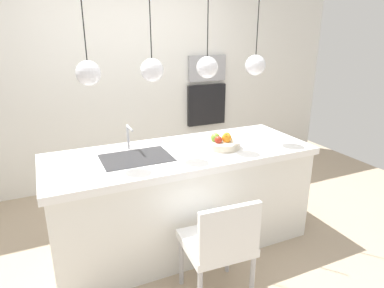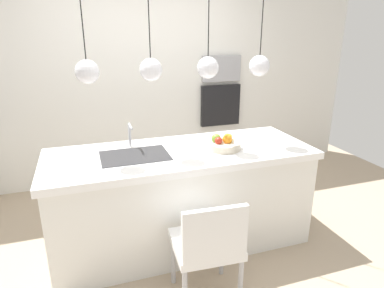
{
  "view_description": "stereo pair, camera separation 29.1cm",
  "coord_description": "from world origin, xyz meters",
  "px_view_note": "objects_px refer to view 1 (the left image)",
  "views": [
    {
      "loc": [
        -1.05,
        -2.52,
        1.89
      ],
      "look_at": [
        0.1,
        0.0,
        0.96
      ],
      "focal_mm": 31.32,
      "sensor_mm": 36.0,
      "label": 1
    },
    {
      "loc": [
        -0.78,
        -2.62,
        1.89
      ],
      "look_at": [
        0.1,
        0.0,
        0.96
      ],
      "focal_mm": 31.32,
      "sensor_mm": 36.0,
      "label": 2
    }
  ],
  "objects_px": {
    "microwave": "(207,68)",
    "chair_near": "(220,243)",
    "fruit_bowl": "(223,143)",
    "oven": "(206,105)"
  },
  "relations": [
    {
      "from": "microwave",
      "to": "chair_near",
      "type": "height_order",
      "value": "microwave"
    },
    {
      "from": "fruit_bowl",
      "to": "oven",
      "type": "height_order",
      "value": "oven"
    },
    {
      "from": "fruit_bowl",
      "to": "chair_near",
      "type": "bearing_deg",
      "value": -119.96
    },
    {
      "from": "fruit_bowl",
      "to": "oven",
      "type": "bearing_deg",
      "value": 67.82
    },
    {
      "from": "microwave",
      "to": "oven",
      "type": "bearing_deg",
      "value": 0.0
    },
    {
      "from": "fruit_bowl",
      "to": "oven",
      "type": "xyz_separation_m",
      "value": [
        0.67,
        1.65,
        -0.03
      ]
    },
    {
      "from": "microwave",
      "to": "oven",
      "type": "height_order",
      "value": "microwave"
    },
    {
      "from": "oven",
      "to": "chair_near",
      "type": "height_order",
      "value": "oven"
    },
    {
      "from": "fruit_bowl",
      "to": "oven",
      "type": "relative_size",
      "value": 0.54
    },
    {
      "from": "fruit_bowl",
      "to": "microwave",
      "type": "relative_size",
      "value": 0.56
    }
  ]
}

